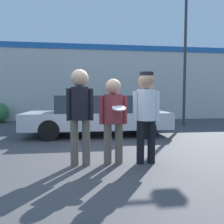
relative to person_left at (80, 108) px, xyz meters
The scene contains 7 objects.
ground_plane 1.16m from the person_left, 42.40° to the left, with size 56.00×56.00×0.00m, color #3F3F42.
storefront_building 8.45m from the person_left, 87.97° to the left, with size 24.00×0.22×4.26m.
person_left is the anchor object (origin of this frame).
person_middle_with_frisbee 0.65m from the person_left, ahead, with size 0.54×0.57×1.64m.
person_right 1.27m from the person_left, ahead, with size 0.53×0.36×1.77m.
parked_car_near 3.43m from the person_left, 81.64° to the left, with size 4.78×1.95×1.35m.
street_lamp 7.65m from the person_left, 48.24° to the left, with size 1.06×0.35×6.23m.
Camera 1 is at (-0.22, -4.38, 1.29)m, focal length 35.00 mm.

